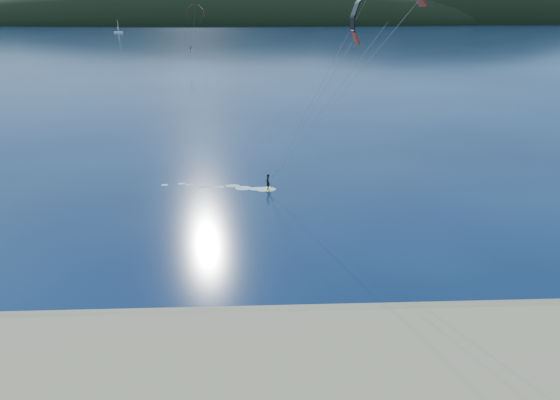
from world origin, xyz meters
The scene contains 6 objects.
ground centered at (0.00, 0.00, 0.00)m, with size 1800.00×1800.00×0.00m, color #08153D.
wet_sand centered at (0.00, 4.50, 0.05)m, with size 220.00×2.50×0.10m.
headland centered at (0.63, 745.28, 0.00)m, with size 1200.00×310.00×140.00m.
kitesurfer_near centered at (12.51, 21.57, 14.40)m, with size 23.41×6.73×18.63m.
kitesurfer_far centered at (-24.89, 202.33, 15.06)m, with size 8.05×6.10×17.35m.
sailboat centered at (-116.07, 404.86, 0.78)m, with size 7.52×4.74×10.52m.
Camera 1 is at (3.37, -17.20, 15.95)m, focal length 29.97 mm.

